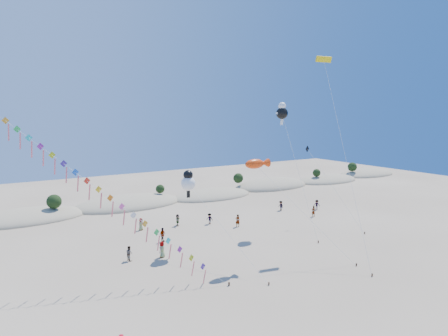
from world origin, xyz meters
The scene contains 9 objects.
ground centered at (0.00, 0.00, 0.00)m, with size 160.00×160.00×0.00m, color #87745D.
dune_ridge centered at (1.06, 45.14, 0.11)m, with size 145.30×11.49×5.57m.
kite_train centered at (-14.08, 19.20, 11.39)m, with size 24.04×17.77×22.13m.
fish_kite centered at (4.63, 13.99, 10.44)m, with size 9.14×7.85×10.99m.
cartoon_kite_low centered at (-0.49, 20.25, 8.03)m, with size 3.02×13.17×9.38m.
cartoon_kite_high centered at (15.13, 22.61, 15.99)m, with size 2.15×9.55×17.33m.
parafoil_kite centered at (16.48, 16.33, 21.86)m, with size 6.32×12.91×22.82m.
dark_kite centered at (20.46, 19.89, 7.71)m, with size 2.39×9.40×11.17m.
beachgoers centered at (6.77, 25.90, 0.83)m, with size 34.35×11.61×1.78m.
Camera 1 is at (-18.88, -17.73, 15.57)m, focal length 30.00 mm.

